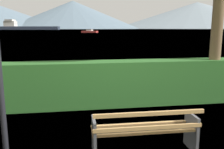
{
  "coord_description": "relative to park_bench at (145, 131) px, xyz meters",
  "views": [
    {
      "loc": [
        -1.2,
        -3.96,
        2.21
      ],
      "look_at": [
        0.0,
        3.66,
        0.73
      ],
      "focal_mm": 39.3,
      "sensor_mm": 36.0,
      "label": 1
    }
  ],
  "objects": [
    {
      "name": "water_surface",
      "position": [
        0.0,
        306.86,
        -0.43
      ],
      "size": [
        620.0,
        620.0,
        0.0
      ],
      "primitive_type": "plane",
      "color": "#7A99A8",
      "rests_on": "ground_plane"
    },
    {
      "name": "park_bench",
      "position": [
        0.0,
        0.0,
        0.0
      ],
      "size": [
        1.87,
        0.59,
        0.87
      ],
      "color": "tan",
      "rests_on": "ground_plane"
    },
    {
      "name": "hedge_row",
      "position": [
        0.0,
        2.87,
        0.21
      ],
      "size": [
        7.45,
        0.72,
        1.28
      ],
      "primitive_type": "cube",
      "color": "#285B23",
      "rests_on": "ground_plane"
    },
    {
      "name": "cargo_ship_large",
      "position": [
        -54.96,
        290.92,
        2.77
      ],
      "size": [
        68.03,
        22.71,
        11.46
      ],
      "color": "#2D384C",
      "rests_on": "water_surface"
    },
    {
      "name": "sailboat_mid",
      "position": [
        6.25,
        108.3,
        0.09
      ],
      "size": [
        7.51,
        6.02,
        1.45
      ],
      "color": "#B2332D",
      "rests_on": "water_surface"
    },
    {
      "name": "distant_hills",
      "position": [
        101.33,
        571.06,
        30.73
      ],
      "size": [
        871.28,
        417.06,
        65.81
      ],
      "color": "slate",
      "rests_on": "ground_plane"
    }
  ]
}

